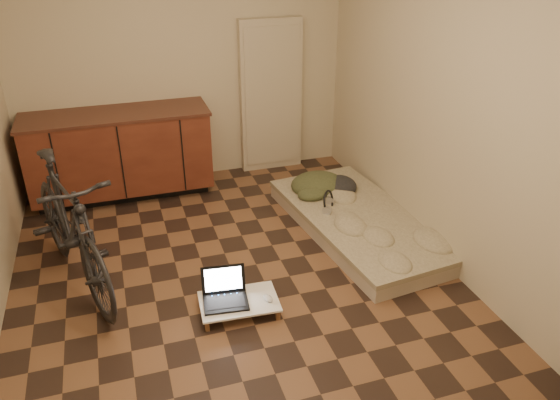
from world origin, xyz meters
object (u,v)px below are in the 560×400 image
object	(u,v)px
bicycle	(69,220)
futon	(360,222)
laptop	(225,294)
lap_desk	(239,302)

from	to	relation	value
bicycle	futon	bearing A→B (deg)	-16.43
futon	laptop	bearing A→B (deg)	-159.01
lap_desk	futon	bearing A→B (deg)	34.48
lap_desk	laptop	size ratio (longest dim) A/B	1.68
bicycle	futon	size ratio (longest dim) A/B	0.85
bicycle	laptop	world-z (taller)	bicycle
bicycle	lap_desk	distance (m)	1.44
futon	lap_desk	bearing A→B (deg)	-155.93
lap_desk	laptop	world-z (taller)	laptop
laptop	bicycle	bearing A→B (deg)	152.96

